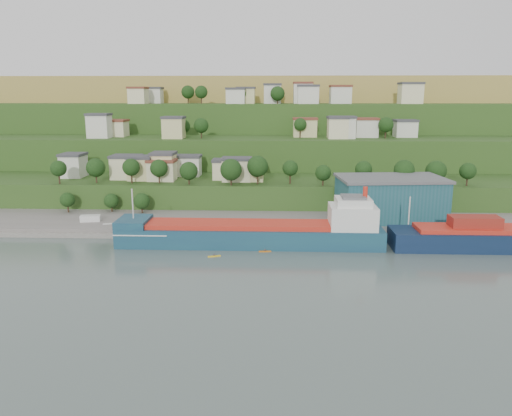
{
  "coord_description": "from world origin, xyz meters",
  "views": [
    {
      "loc": [
        5.68,
        -117.38,
        38.3
      ],
      "look_at": [
        0.48,
        15.0,
        8.55
      ],
      "focal_mm": 35.0,
      "sensor_mm": 36.0,
      "label": 1
    }
  ],
  "objects_px": {
    "warehouse": "(390,198)",
    "caravan": "(90,220)",
    "kayak_orange": "(265,251)",
    "cargo_ship_near": "(258,235)"
  },
  "relations": [
    {
      "from": "cargo_ship_near",
      "to": "warehouse",
      "type": "relative_size",
      "value": 2.11
    },
    {
      "from": "warehouse",
      "to": "caravan",
      "type": "relative_size",
      "value": 5.73
    },
    {
      "from": "warehouse",
      "to": "kayak_orange",
      "type": "bearing_deg",
      "value": -148.37
    },
    {
      "from": "cargo_ship_near",
      "to": "warehouse",
      "type": "bearing_deg",
      "value": 30.05
    },
    {
      "from": "warehouse",
      "to": "caravan",
      "type": "bearing_deg",
      "value": 178.71
    },
    {
      "from": "caravan",
      "to": "cargo_ship_near",
      "type": "bearing_deg",
      "value": -27.2
    },
    {
      "from": "caravan",
      "to": "kayak_orange",
      "type": "xyz_separation_m",
      "value": [
        52.32,
        -21.35,
        -2.3
      ]
    },
    {
      "from": "warehouse",
      "to": "caravan",
      "type": "distance_m",
      "value": 89.8
    },
    {
      "from": "warehouse",
      "to": "kayak_orange",
      "type": "relative_size",
      "value": 10.36
    },
    {
      "from": "warehouse",
      "to": "kayak_orange",
      "type": "xyz_separation_m",
      "value": [
        -37.01,
        -28.22,
        -8.2
      ]
    }
  ]
}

